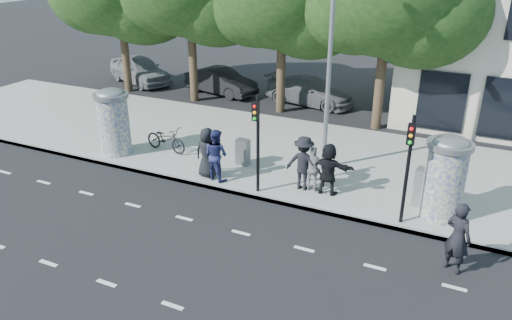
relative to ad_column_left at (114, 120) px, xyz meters
The scene contains 22 objects.
ground 8.63m from the ad_column_left, 32.01° to the right, with size 120.00×120.00×0.00m, color black.
sidewalk 7.94m from the ad_column_left, 22.62° to the left, with size 40.00×8.00×0.15m, color gray.
curb 7.41m from the ad_column_left, ahead, with size 40.00×0.10×0.16m, color slate.
lane_dash_near 9.95m from the ad_column_left, 42.94° to the right, with size 32.00×0.12×0.01m, color silver.
lane_dash_far 7.99m from the ad_column_left, 23.29° to the right, with size 32.00×0.12×0.01m, color silver.
ad_column_left is the anchor object (origin of this frame).
ad_column_right 12.40m from the ad_column_left, ahead, with size 1.36×1.36×2.65m.
traffic_pole_near 6.67m from the ad_column_left, ahead, with size 0.22×0.31×3.40m.
traffic_pole_far 11.44m from the ad_column_left, ahead, with size 0.22×0.31×3.40m.
street_lamp 8.90m from the ad_column_left, 14.94° to the left, with size 0.25×0.93×8.00m.
ped_a 4.50m from the ad_column_left, ahead, with size 0.90×0.58×1.84m, color black.
ped_c 4.90m from the ad_column_left, ahead, with size 0.91×0.71×1.88m, color navy.
ped_d 7.92m from the ad_column_left, ahead, with size 1.23×0.71×1.90m, color black.
ped_e 8.29m from the ad_column_left, ahead, with size 0.93×0.53×1.59m, color #9B9B9E.
ped_f 8.80m from the ad_column_left, ahead, with size 1.66×0.60×1.79m, color black.
man_road 13.28m from the ad_column_left, 10.07° to the right, with size 0.72×0.47×1.98m, color black.
bicycle 2.16m from the ad_column_left, 30.40° to the left, with size 1.96×0.68×1.03m, color black.
cabinet_left 5.33m from the ad_column_left, 12.41° to the left, with size 0.49×0.35×1.01m, color slate.
cabinet_right 11.88m from the ad_column_left, ahead, with size 0.61×0.45×1.29m, color gray.
car_left 11.64m from the ad_column_left, 122.74° to the left, with size 4.92×1.98×1.68m, color slate.
car_mid 9.85m from the ad_column_left, 93.75° to the left, with size 4.39×1.53×1.45m, color black.
car_right 11.14m from the ad_column_left, 65.63° to the left, with size 4.90×1.99×1.42m, color #575A5F.
Camera 1 is at (5.87, -9.92, 7.92)m, focal length 35.00 mm.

